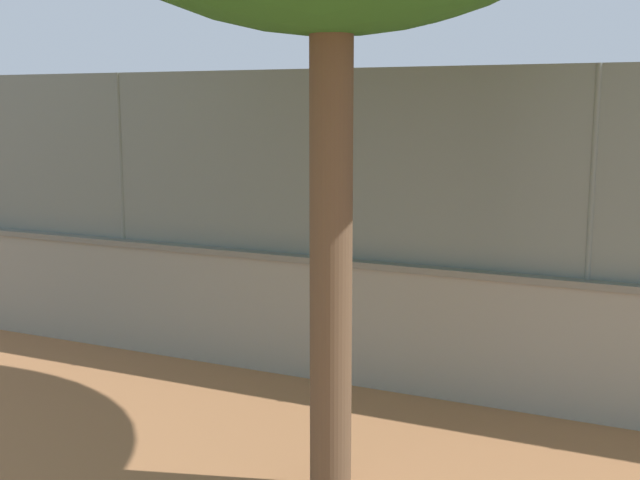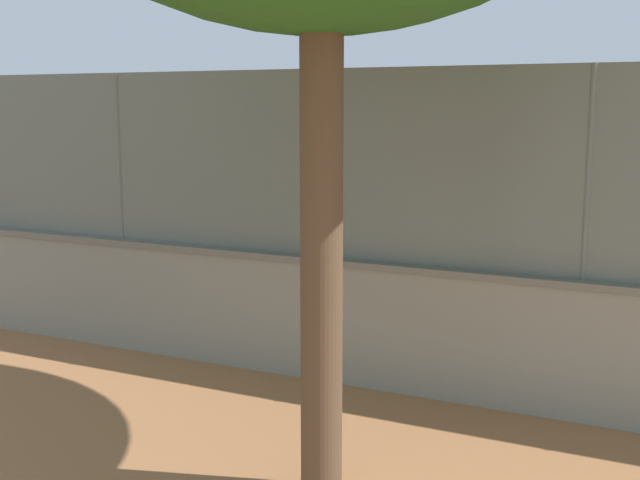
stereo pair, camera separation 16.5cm
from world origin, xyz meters
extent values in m
plane|color=#A36B42|center=(0.00, 0.00, 0.00)|extent=(260.00, 260.00, 0.00)
cube|color=gray|center=(-0.12, 9.56, 0.76)|extent=(26.04, 0.50, 1.52)
cube|color=slate|center=(-0.12, 9.56, 1.56)|extent=(26.04, 0.56, 0.08)
cube|color=slate|center=(-0.12, 9.56, 2.77)|extent=(25.52, 0.18, 2.34)
cylinder|color=slate|center=(-6.50, 9.59, 2.77)|extent=(0.07, 0.07, 2.34)
cylinder|color=slate|center=(-3.31, 9.58, 2.77)|extent=(0.07, 0.07, 2.34)
cylinder|color=slate|center=(-0.12, 9.56, 2.77)|extent=(0.07, 0.07, 2.34)
cylinder|color=#B2B2B2|center=(1.22, 1.39, 0.38)|extent=(0.20, 0.20, 0.76)
cylinder|color=#B2B2B2|center=(1.14, 1.57, 0.38)|extent=(0.20, 0.20, 0.76)
cylinder|color=#D14C42|center=(1.18, 1.48, 1.05)|extent=(0.45, 0.45, 0.56)
cylinder|color=#936B4C|center=(1.34, 1.23, 1.16)|extent=(0.53, 0.30, 0.16)
cylinder|color=#936B4C|center=(1.33, 1.87, 1.16)|extent=(0.53, 0.30, 0.16)
sphere|color=#936B4C|center=(1.18, 1.48, 1.44)|extent=(0.22, 0.22, 0.22)
cylinder|color=white|center=(1.18, 1.48, 1.53)|extent=(0.30, 0.30, 0.05)
cylinder|color=black|center=(1.50, 1.94, 1.16)|extent=(0.29, 0.16, 0.04)
ellipsoid|color=#333338|center=(1.70, 2.03, 1.16)|extent=(0.29, 0.15, 0.24)
cylinder|color=black|center=(-5.93, 7.27, 0.42)|extent=(0.19, 0.19, 0.84)
cylinder|color=black|center=(-5.99, 7.46, 0.42)|extent=(0.19, 0.19, 0.84)
cylinder|color=#3372B2|center=(-5.96, 7.37, 1.15)|extent=(0.43, 0.43, 0.62)
cylinder|color=#936B4C|center=(-5.81, 7.08, 1.28)|extent=(0.59, 0.28, 0.17)
cylinder|color=#936B4C|center=(-5.78, 7.76, 1.28)|extent=(0.59, 0.28, 0.17)
sphere|color=#936B4C|center=(-5.96, 7.37, 1.58)|extent=(0.24, 0.24, 0.24)
cylinder|color=white|center=(-5.96, 7.37, 1.69)|extent=(0.32, 0.32, 0.05)
cylinder|color=black|center=(-5.61, 7.82, 1.28)|extent=(0.30, 0.13, 0.04)
ellipsoid|color=#333338|center=(-5.40, 7.89, 1.28)|extent=(0.29, 0.13, 0.24)
sphere|color=orange|center=(1.17, 3.51, 1.30)|extent=(0.14, 0.14, 0.14)
cylinder|color=brown|center=(-4.67, 12.47, 2.46)|extent=(0.37, 0.37, 4.93)
camera|label=1|loc=(-7.47, 18.76, 3.50)|focal=45.30mm
camera|label=2|loc=(-7.62, 18.69, 3.50)|focal=45.30mm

